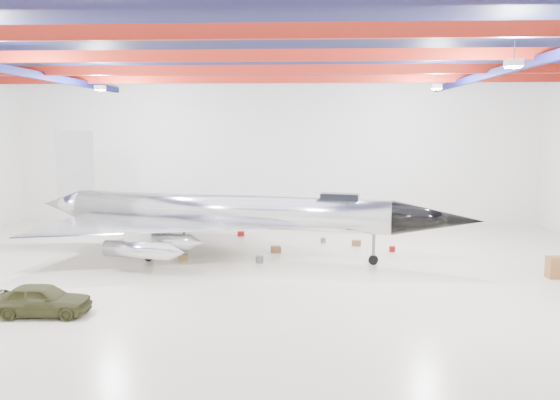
{
  "coord_description": "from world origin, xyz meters",
  "views": [
    {
      "loc": [
        2.44,
        -26.84,
        7.42
      ],
      "look_at": [
        1.04,
        2.0,
        3.48
      ],
      "focal_mm": 35.0,
      "sensor_mm": 36.0,
      "label": 1
    }
  ],
  "objects": [
    {
      "name": "floor",
      "position": [
        0.0,
        0.0,
        0.0
      ],
      "size": [
        40.0,
        40.0,
        0.0
      ],
      "primitive_type": "plane",
      "color": "beige",
      "rests_on": "ground"
    },
    {
      "name": "wall_back",
      "position": [
        0.0,
        15.0,
        5.5
      ],
      "size": [
        40.0,
        0.0,
        40.0
      ],
      "primitive_type": "plane",
      "rotation": [
        1.57,
        0.0,
        0.0
      ],
      "color": "silver",
      "rests_on": "floor"
    },
    {
      "name": "ceiling",
      "position": [
        0.0,
        0.0,
        11.0
      ],
      "size": [
        40.0,
        40.0,
        0.0
      ],
      "primitive_type": "plane",
      "rotation": [
        3.14,
        0.0,
        0.0
      ],
      "color": "#0A0F38",
      "rests_on": "wall_back"
    },
    {
      "name": "ceiling_structure",
      "position": [
        0.0,
        0.0,
        10.32
      ],
      "size": [
        39.5,
        29.5,
        1.08
      ],
      "color": "maroon",
      "rests_on": "ceiling"
    },
    {
      "name": "jet_aircraft",
      "position": [
        -2.17,
        3.71,
        2.33
      ],
      "size": [
        25.87,
        17.62,
        7.11
      ],
      "rotation": [
        0.0,
        0.0,
        -0.21
      ],
      "color": "silver",
      "rests_on": "floor"
    },
    {
      "name": "jeep",
      "position": [
        -7.94,
        -6.61,
        0.64
      ],
      "size": [
        3.82,
        1.66,
        1.28
      ],
      "primitive_type": "imported",
      "rotation": [
        0.0,
        0.0,
        1.61
      ],
      "color": "#33341A",
      "rests_on": "floor"
    },
    {
      "name": "desk",
      "position": [
        14.86,
        -0.19,
        0.53
      ],
      "size": [
        1.2,
        0.66,
        1.07
      ],
      "primitive_type": "cube",
      "rotation": [
        0.0,
        0.0,
        0.07
      ],
      "color": "brown",
      "rests_on": "floor"
    },
    {
      "name": "crate_ply",
      "position": [
        -4.35,
        2.39,
        0.17
      ],
      "size": [
        0.56,
        0.48,
        0.35
      ],
      "primitive_type": "cube",
      "rotation": [
        0.0,
        0.0,
        0.19
      ],
      "color": "olive",
      "rests_on": "floor"
    },
    {
      "name": "toolbox_red",
      "position": [
        -1.97,
        9.29,
        0.16
      ],
      "size": [
        0.52,
        0.44,
        0.32
      ],
      "primitive_type": "cube",
      "rotation": [
        0.0,
        0.0,
        0.18
      ],
      "color": "maroon",
      "rests_on": "floor"
    },
    {
      "name": "engine_drum",
      "position": [
        -0.09,
        2.08,
        0.19
      ],
      "size": [
        0.51,
        0.51,
        0.37
      ],
      "primitive_type": "cylinder",
      "rotation": [
        0.0,
        0.0,
        -0.29
      ],
      "color": "#59595B",
      "rests_on": "floor"
    },
    {
      "name": "parts_bin",
      "position": [
        5.59,
        6.62,
        0.18
      ],
      "size": [
        0.61,
        0.54,
        0.36
      ],
      "primitive_type": "cube",
      "rotation": [
        0.0,
        0.0,
        -0.3
      ],
      "color": "olive",
      "rests_on": "floor"
    },
    {
      "name": "crate_small",
      "position": [
        -6.79,
        7.03,
        0.15
      ],
      "size": [
        0.48,
        0.41,
        0.3
      ],
      "primitive_type": "cube",
      "rotation": [
        0.0,
        0.0,
        0.19
      ],
      "color": "#59595B",
      "rests_on": "floor"
    },
    {
      "name": "tool_chest",
      "position": [
        7.56,
        5.1,
        0.16
      ],
      "size": [
        0.44,
        0.44,
        0.33
      ],
      "primitive_type": "cylinder",
      "rotation": [
        0.0,
        0.0,
        -0.22
      ],
      "color": "maroon",
      "rests_on": "floor"
    },
    {
      "name": "oil_barrel",
      "position": [
        0.67,
        4.55,
        0.19
      ],
      "size": [
        0.63,
        0.56,
        0.38
      ],
      "primitive_type": "cube",
      "rotation": [
        0.0,
        0.0,
        0.26
      ],
      "color": "olive",
      "rests_on": "floor"
    },
    {
      "name": "spares_box",
      "position": [
        3.55,
        7.41,
        0.16
      ],
      "size": [
        0.37,
        0.37,
        0.31
      ],
      "primitive_type": "cylinder",
      "rotation": [
        0.0,
        0.0,
        0.07
      ],
      "color": "#59595B",
      "rests_on": "floor"
    }
  ]
}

